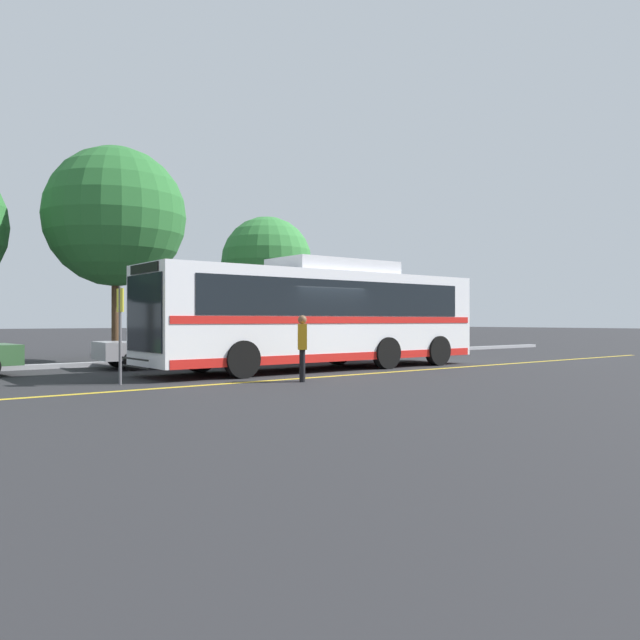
{
  "coord_description": "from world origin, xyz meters",
  "views": [
    {
      "loc": [
        -11.45,
        -15.01,
        1.53
      ],
      "look_at": [
        0.51,
        0.44,
        1.54
      ],
      "focal_mm": 35.0,
      "sensor_mm": 36.0,
      "label": 1
    }
  ],
  "objects_px": {
    "pedestrian_0": "(302,344)",
    "tree_0": "(267,262)",
    "parked_car_3": "(421,340)",
    "bus_stop_sign": "(120,323)",
    "parked_car_2": "(311,340)",
    "transit_bus": "(320,314)",
    "parked_car_1": "(166,347)",
    "tree_2": "(115,217)"
  },
  "relations": [
    {
      "from": "pedestrian_0",
      "to": "tree_0",
      "type": "distance_m",
      "value": 13.6
    },
    {
      "from": "parked_car_3",
      "to": "bus_stop_sign",
      "type": "height_order",
      "value": "bus_stop_sign"
    },
    {
      "from": "parked_car_2",
      "to": "tree_0",
      "type": "distance_m",
      "value": 6.13
    },
    {
      "from": "transit_bus",
      "to": "parked_car_2",
      "type": "distance_m",
      "value": 4.5
    },
    {
      "from": "transit_bus",
      "to": "bus_stop_sign",
      "type": "bearing_deg",
      "value": 97.53
    },
    {
      "from": "transit_bus",
      "to": "parked_car_1",
      "type": "height_order",
      "value": "transit_bus"
    },
    {
      "from": "parked_car_1",
      "to": "parked_car_2",
      "type": "bearing_deg",
      "value": -85.48
    },
    {
      "from": "pedestrian_0",
      "to": "bus_stop_sign",
      "type": "relative_size",
      "value": 0.71
    },
    {
      "from": "parked_car_1",
      "to": "pedestrian_0",
      "type": "height_order",
      "value": "pedestrian_0"
    },
    {
      "from": "bus_stop_sign",
      "to": "tree_0",
      "type": "distance_m",
      "value": 14.27
    },
    {
      "from": "parked_car_1",
      "to": "tree_2",
      "type": "relative_size",
      "value": 0.55
    },
    {
      "from": "transit_bus",
      "to": "pedestrian_0",
      "type": "relative_size",
      "value": 7.1
    },
    {
      "from": "transit_bus",
      "to": "tree_2",
      "type": "bearing_deg",
      "value": 28.43
    },
    {
      "from": "transit_bus",
      "to": "tree_2",
      "type": "xyz_separation_m",
      "value": [
        -3.92,
        7.23,
        3.59
      ]
    },
    {
      "from": "parked_car_3",
      "to": "bus_stop_sign",
      "type": "distance_m",
      "value": 15.96
    },
    {
      "from": "parked_car_2",
      "to": "bus_stop_sign",
      "type": "distance_m",
      "value": 10.19
    },
    {
      "from": "transit_bus",
      "to": "parked_car_2",
      "type": "bearing_deg",
      "value": -32.89
    },
    {
      "from": "pedestrian_0",
      "to": "tree_0",
      "type": "relative_size",
      "value": 0.26
    },
    {
      "from": "pedestrian_0",
      "to": "tree_0",
      "type": "height_order",
      "value": "tree_0"
    },
    {
      "from": "bus_stop_sign",
      "to": "tree_0",
      "type": "xyz_separation_m",
      "value": [
        10.27,
        9.52,
        2.72
      ]
    },
    {
      "from": "transit_bus",
      "to": "bus_stop_sign",
      "type": "xyz_separation_m",
      "value": [
        -6.69,
        -0.89,
        -0.26
      ]
    },
    {
      "from": "bus_stop_sign",
      "to": "pedestrian_0",
      "type": "bearing_deg",
      "value": -117.75
    },
    {
      "from": "parked_car_1",
      "to": "bus_stop_sign",
      "type": "xyz_separation_m",
      "value": [
        -3.17,
        -4.57,
        0.8
      ]
    },
    {
      "from": "parked_car_3",
      "to": "tree_0",
      "type": "xyz_separation_m",
      "value": [
        -4.98,
        4.91,
        3.54
      ]
    },
    {
      "from": "parked_car_2",
      "to": "parked_car_3",
      "type": "xyz_separation_m",
      "value": [
        6.17,
        0.03,
        -0.12
      ]
    },
    {
      "from": "transit_bus",
      "to": "pedestrian_0",
      "type": "distance_m",
      "value": 4.14
    },
    {
      "from": "bus_stop_sign",
      "to": "parked_car_3",
      "type": "bearing_deg",
      "value": -73.21
    },
    {
      "from": "bus_stop_sign",
      "to": "tree_2",
      "type": "bearing_deg",
      "value": -18.88
    },
    {
      "from": "parked_car_2",
      "to": "bus_stop_sign",
      "type": "bearing_deg",
      "value": 115.89
    },
    {
      "from": "pedestrian_0",
      "to": "tree_2",
      "type": "xyz_separation_m",
      "value": [
        -1.09,
        10.15,
        4.39
      ]
    },
    {
      "from": "parked_car_2",
      "to": "parked_car_1",
      "type": "bearing_deg",
      "value": 89.24
    },
    {
      "from": "parked_car_2",
      "to": "tree_0",
      "type": "relative_size",
      "value": 0.65
    },
    {
      "from": "transit_bus",
      "to": "bus_stop_sign",
      "type": "relative_size",
      "value": 5.03
    },
    {
      "from": "transit_bus",
      "to": "parked_car_2",
      "type": "height_order",
      "value": "transit_bus"
    },
    {
      "from": "tree_2",
      "to": "parked_car_1",
      "type": "bearing_deg",
      "value": -83.62
    },
    {
      "from": "bus_stop_sign",
      "to": "parked_car_1",
      "type": "bearing_deg",
      "value": -34.78
    },
    {
      "from": "transit_bus",
      "to": "parked_car_2",
      "type": "relative_size",
      "value": 2.87
    },
    {
      "from": "tree_0",
      "to": "tree_2",
      "type": "height_order",
      "value": "tree_2"
    },
    {
      "from": "transit_bus",
      "to": "tree_2",
      "type": "height_order",
      "value": "tree_2"
    },
    {
      "from": "pedestrian_0",
      "to": "tree_2",
      "type": "height_order",
      "value": "tree_2"
    },
    {
      "from": "tree_0",
      "to": "tree_2",
      "type": "xyz_separation_m",
      "value": [
        -7.5,
        -1.4,
        1.13
      ]
    },
    {
      "from": "parked_car_2",
      "to": "bus_stop_sign",
      "type": "xyz_separation_m",
      "value": [
        -9.08,
        -4.58,
        0.7
      ]
    }
  ]
}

